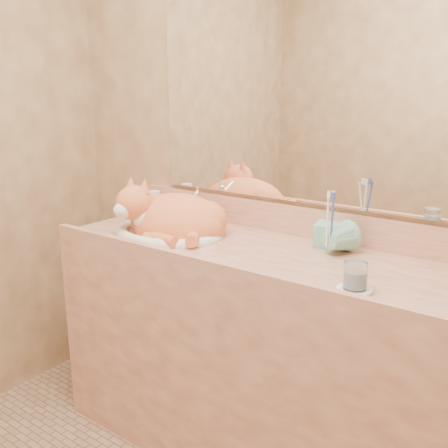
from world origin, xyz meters
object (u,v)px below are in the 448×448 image
Objects in this scene: cat at (171,216)px; water_glass at (355,275)px; sink_basin at (168,216)px; vanity_counter at (256,355)px; toothbrush_cup at (329,242)px; soap_dispenser at (325,224)px.

cat is 5.39× the size of water_glass.
sink_basin reaches higher than water_glass.
vanity_counter is 13.71× the size of toothbrush_cup.
cat and soap_dispenser have the same top height.
vanity_counter is at bearing -0.30° from cat.
cat is 0.62m from soap_dispenser.
toothbrush_cup reaches higher than vanity_counter.
vanity_counter is 0.67m from water_glass.
sink_basin is 0.01m from cat.
vanity_counter is 0.58m from soap_dispenser.
soap_dispenser is 0.09m from toothbrush_cup.
sink_basin is at bearing -177.28° from vanity_counter.
sink_basin is 2.46× the size of soap_dispenser.
soap_dispenser is 2.38× the size of water_glass.
soap_dispenser is at bearing 13.67° from cat.
soap_dispenser is 0.41m from water_glass.
sink_basin is 4.02× the size of toothbrush_cup.
cat is at bearing -177.89° from vanity_counter.
soap_dispenser reaches higher than sink_basin.
soap_dispenser is (0.60, 0.17, 0.02)m from cat.
water_glass is at bearing -12.60° from cat.
cat is at bearing 169.81° from water_glass.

